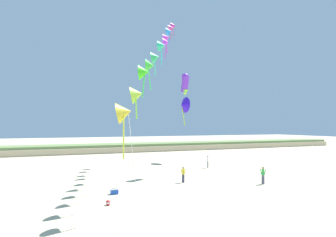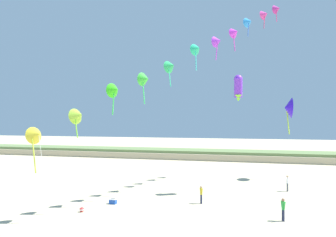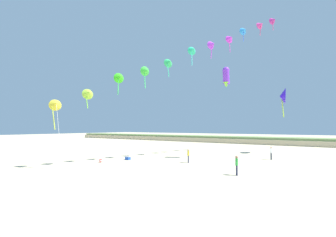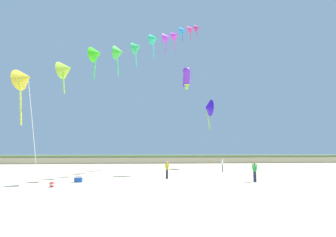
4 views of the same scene
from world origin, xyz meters
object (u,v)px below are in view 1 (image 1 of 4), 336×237
Objects in this scene: beach_ball at (108,203)px; large_kite_mid_trail at (184,105)px; person_near_right at (208,161)px; person_mid_center at (183,173)px; large_kite_low_lead at (185,83)px; person_near_left at (263,174)px; beach_cooler at (114,191)px.

large_kite_mid_trail is at bearing 52.54° from beach_ball.
person_near_right is 19.80m from beach_ball.
large_kite_mid_trail reaches higher than person_mid_center.
large_kite_low_lead is 17.73m from beach_ball.
large_kite_mid_trail is at bearing 86.79° from person_near_left.
person_mid_center is 2.59× the size of beach_cooler.
person_near_left is 10.96m from person_near_right.
large_kite_mid_trail reaches higher than beach_ball.
large_kite_mid_trail is 26.90m from beach_ball.
beach_cooler is at bearing -145.75° from person_near_right.
beach_cooler is 1.59× the size of beach_ball.
person_near_left is at bearing -65.52° from large_kite_low_lead.
large_kite_low_lead reaches higher than person_near_right.
person_near_left is 4.36× the size of beach_ball.
large_kite_low_lead is at bearing 43.09° from beach_ball.
large_kite_mid_trail is 23.96m from beach_cooler.
person_mid_center reaches higher than beach_ball.
person_near_left is 13.49m from beach_cooler.
beach_cooler is at bearing -129.94° from large_kite_mid_trail.
large_kite_mid_trail is 7.54× the size of beach_cooler.
large_kite_low_lead is (-4.47, -2.62, 9.19)m from person_near_right.
person_near_right is 17.05m from beach_cooler.
beach_cooler is at bearing -144.04° from large_kite_low_lead.
beach_ball is (-14.52, -1.71, -0.73)m from person_near_left.
person_near_right is at bearing 30.32° from large_kite_low_lead.
person_near_left and person_near_right have the same top height.
person_near_left is 0.36× the size of large_kite_mid_trail.
person_near_left is 12.97m from large_kite_low_lead.
large_kite_low_lead reaches higher than person_near_left.
person_mid_center is 10.74m from large_kite_low_lead.
person_mid_center is 9.68m from beach_ball.
person_near_right reaches higher than person_mid_center.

